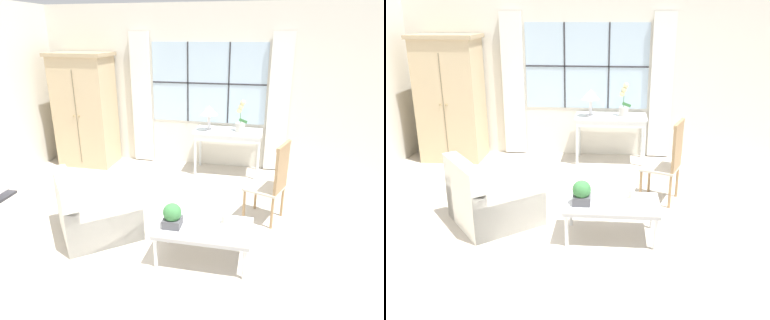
% 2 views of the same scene
% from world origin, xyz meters
% --- Properties ---
extents(ground_plane, '(14.00, 14.00, 0.00)m').
position_xyz_m(ground_plane, '(0.00, 0.00, 0.00)').
color(ground_plane, '#BCB2A3').
extents(wall_back_windowed, '(7.20, 0.14, 2.80)m').
position_xyz_m(wall_back_windowed, '(0.00, 3.02, 1.39)').
color(wall_back_windowed, silver).
rests_on(wall_back_windowed, ground_plane).
extents(armoire, '(1.04, 0.72, 2.01)m').
position_xyz_m(armoire, '(-2.18, 2.62, 1.01)').
color(armoire, tan).
rests_on(armoire, ground_plane).
extents(console_table, '(1.14, 0.54, 0.76)m').
position_xyz_m(console_table, '(0.42, 2.67, 0.68)').
color(console_table, silver).
rests_on(console_table, ground_plane).
extents(table_lamp, '(0.29, 0.29, 0.43)m').
position_xyz_m(table_lamp, '(0.09, 2.61, 1.09)').
color(table_lamp, silver).
rests_on(table_lamp, console_table).
extents(potted_orchid, '(0.20, 0.16, 0.53)m').
position_xyz_m(potted_orchid, '(0.61, 2.67, 0.96)').
color(potted_orchid, '#BCB7AD').
rests_on(potted_orchid, console_table).
extents(armchair_upholstered, '(1.22, 1.22, 0.79)m').
position_xyz_m(armchair_upholstered, '(-0.93, 0.39, 0.27)').
color(armchair_upholstered, silver).
rests_on(armchair_upholstered, ground_plane).
extents(side_chair_wooden, '(0.57, 0.57, 1.07)m').
position_xyz_m(side_chair_wooden, '(1.17, 1.13, 0.59)').
color(side_chair_wooden, beige).
rests_on(side_chair_wooden, ground_plane).
extents(coffee_table, '(1.02, 0.57, 0.42)m').
position_xyz_m(coffee_table, '(0.45, 0.12, 0.38)').
color(coffee_table, silver).
rests_on(coffee_table, ground_plane).
extents(potted_plant_small, '(0.20, 0.20, 0.26)m').
position_xyz_m(potted_plant_small, '(0.14, 0.04, 0.55)').
color(potted_plant_small, '#4C4C51').
rests_on(potted_plant_small, coffee_table).
extents(pillar_candle, '(0.09, 0.09, 0.11)m').
position_xyz_m(pillar_candle, '(0.66, 0.21, 0.46)').
color(pillar_candle, silver).
rests_on(pillar_candle, coffee_table).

